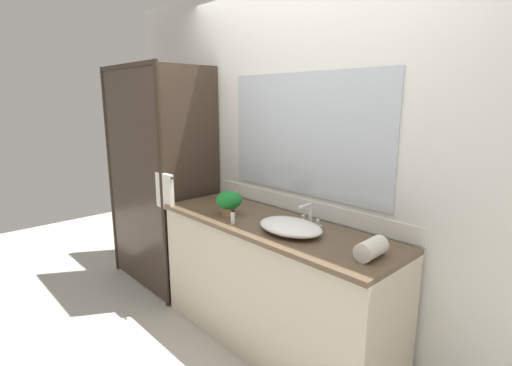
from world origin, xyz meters
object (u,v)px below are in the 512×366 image
object	(u,v)px
potted_plant	(229,201)
amenity_bottle_lotion	(233,217)
faucet	(309,219)
rolled_towel_near_edge	(371,249)
soap_dish	(224,202)
amenity_bottle_conditioner	(234,196)
sink_basin	(290,227)

from	to	relation	value
potted_plant	amenity_bottle_lotion	size ratio (longest dim) A/B	1.89
potted_plant	faucet	bearing A→B (deg)	23.01
faucet	potted_plant	xyz separation A→B (m)	(-0.54, -0.23, 0.05)
faucet	rolled_towel_near_edge	xyz separation A→B (m)	(0.55, -0.17, 0.00)
soap_dish	amenity_bottle_conditioner	bearing A→B (deg)	106.66
sink_basin	amenity_bottle_lotion	bearing A→B (deg)	-158.13
potted_plant	amenity_bottle_lotion	distance (m)	0.21
soap_dish	amenity_bottle_conditioner	distance (m)	0.15
faucet	potted_plant	size ratio (longest dim) A/B	0.93
faucet	amenity_bottle_lotion	distance (m)	0.50
faucet	potted_plant	bearing A→B (deg)	-156.99
amenity_bottle_conditioner	soap_dish	bearing A→B (deg)	-73.34
sink_basin	faucet	xyz separation A→B (m)	(-0.00, 0.19, 0.01)
amenity_bottle_conditioner	potted_plant	bearing A→B (deg)	-44.99
amenity_bottle_conditioner	amenity_bottle_lotion	distance (m)	0.61
faucet	amenity_bottle_conditioner	size ratio (longest dim) A/B	2.28
sink_basin	faucet	bearing A→B (deg)	90.00
sink_basin	amenity_bottle_lotion	xyz separation A→B (m)	(-0.38, -0.15, 0.01)
sink_basin	potted_plant	distance (m)	0.55
sink_basin	potted_plant	size ratio (longest dim) A/B	2.40
sink_basin	potted_plant	bearing A→B (deg)	-175.21
potted_plant	soap_dish	size ratio (longest dim) A/B	1.83
rolled_towel_near_edge	amenity_bottle_lotion	bearing A→B (deg)	-169.76
faucet	amenity_bottle_lotion	size ratio (longest dim) A/B	1.76
sink_basin	amenity_bottle_conditioner	xyz separation A→B (m)	(-0.84, 0.25, -0.00)
faucet	soap_dish	distance (m)	0.80
amenity_bottle_conditioner	amenity_bottle_lotion	size ratio (longest dim) A/B	0.77
amenity_bottle_lotion	amenity_bottle_conditioner	bearing A→B (deg)	139.22
sink_basin	rolled_towel_near_edge	distance (m)	0.55
sink_basin	amenity_bottle_lotion	size ratio (longest dim) A/B	4.54
faucet	amenity_bottle_conditioner	world-z (taller)	faucet
soap_dish	rolled_towel_near_edge	distance (m)	1.35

